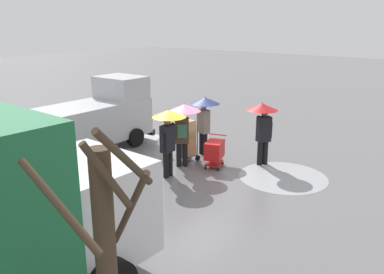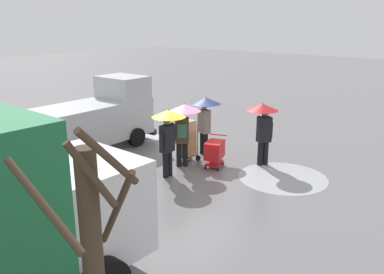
{
  "view_description": "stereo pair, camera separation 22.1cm",
  "coord_description": "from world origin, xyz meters",
  "px_view_note": "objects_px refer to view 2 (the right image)",
  "views": [
    {
      "loc": [
        -7.6,
        9.87,
        4.69
      ],
      "look_at": [
        0.11,
        0.13,
        1.05
      ],
      "focal_mm": 37.29,
      "sensor_mm": 36.0,
      "label": 1
    },
    {
      "loc": [
        -7.78,
        9.73,
        4.69
      ],
      "look_at": [
        0.11,
        0.13,
        1.05
      ],
      "focal_mm": 37.29,
      "sensor_mm": 36.0,
      "label": 2
    }
  ],
  "objects_px": {
    "shopping_cart_vendor": "(215,151)",
    "pedestrian_white_side": "(168,127)",
    "pedestrian_black_side": "(205,112)",
    "pedestrian_far_side": "(263,119)",
    "hand_dolly_boxes": "(187,139)",
    "cargo_van_parked_right": "(91,119)",
    "pedestrian_pink_side": "(183,121)"
  },
  "relations": [
    {
      "from": "pedestrian_black_side",
      "to": "pedestrian_white_side",
      "type": "xyz_separation_m",
      "value": [
        -0.37,
        2.33,
        0.0
      ]
    },
    {
      "from": "cargo_van_parked_right",
      "to": "pedestrian_black_side",
      "type": "distance_m",
      "value": 4.27
    },
    {
      "from": "cargo_van_parked_right",
      "to": "pedestrian_pink_side",
      "type": "relative_size",
      "value": 2.5
    },
    {
      "from": "pedestrian_black_side",
      "to": "cargo_van_parked_right",
      "type": "bearing_deg",
      "value": 31.34
    },
    {
      "from": "pedestrian_pink_side",
      "to": "pedestrian_white_side",
      "type": "bearing_deg",
      "value": 101.46
    },
    {
      "from": "cargo_van_parked_right",
      "to": "pedestrian_far_side",
      "type": "distance_m",
      "value": 6.31
    },
    {
      "from": "pedestrian_black_side",
      "to": "pedestrian_far_side",
      "type": "xyz_separation_m",
      "value": [
        -2.12,
        -0.35,
        0.0
      ]
    },
    {
      "from": "pedestrian_white_side",
      "to": "pedestrian_pink_side",
      "type": "bearing_deg",
      "value": -78.54
    },
    {
      "from": "cargo_van_parked_right",
      "to": "hand_dolly_boxes",
      "type": "bearing_deg",
      "value": -160.16
    },
    {
      "from": "shopping_cart_vendor",
      "to": "pedestrian_pink_side",
      "type": "height_order",
      "value": "pedestrian_pink_side"
    },
    {
      "from": "cargo_van_parked_right",
      "to": "shopping_cart_vendor",
      "type": "bearing_deg",
      "value": -163.08
    },
    {
      "from": "pedestrian_black_side",
      "to": "pedestrian_far_side",
      "type": "bearing_deg",
      "value": -170.53
    },
    {
      "from": "pedestrian_white_side",
      "to": "pedestrian_far_side",
      "type": "relative_size",
      "value": 1.0
    },
    {
      "from": "hand_dolly_boxes",
      "to": "pedestrian_pink_side",
      "type": "bearing_deg",
      "value": 117.44
    },
    {
      "from": "cargo_van_parked_right",
      "to": "pedestrian_far_side",
      "type": "bearing_deg",
      "value": -155.96
    },
    {
      "from": "hand_dolly_boxes",
      "to": "cargo_van_parked_right",
      "type": "bearing_deg",
      "value": 19.84
    },
    {
      "from": "pedestrian_white_side",
      "to": "pedestrian_far_side",
      "type": "bearing_deg",
      "value": -123.03
    },
    {
      "from": "shopping_cart_vendor",
      "to": "hand_dolly_boxes",
      "type": "distance_m",
      "value": 1.11
    },
    {
      "from": "shopping_cart_vendor",
      "to": "pedestrian_black_side",
      "type": "relative_size",
      "value": 0.47
    },
    {
      "from": "shopping_cart_vendor",
      "to": "pedestrian_far_side",
      "type": "distance_m",
      "value": 1.89
    },
    {
      "from": "shopping_cart_vendor",
      "to": "pedestrian_white_side",
      "type": "height_order",
      "value": "pedestrian_white_side"
    },
    {
      "from": "pedestrian_far_side",
      "to": "pedestrian_black_side",
      "type": "bearing_deg",
      "value": 9.47
    },
    {
      "from": "cargo_van_parked_right",
      "to": "pedestrian_far_side",
      "type": "height_order",
      "value": "cargo_van_parked_right"
    },
    {
      "from": "pedestrian_pink_side",
      "to": "pedestrian_white_side",
      "type": "distance_m",
      "value": 0.97
    },
    {
      "from": "cargo_van_parked_right",
      "to": "pedestrian_pink_side",
      "type": "xyz_separation_m",
      "value": [
        -3.81,
        -0.82,
        0.39
      ]
    },
    {
      "from": "hand_dolly_boxes",
      "to": "pedestrian_pink_side",
      "type": "xyz_separation_m",
      "value": [
        -0.24,
        0.47,
        0.78
      ]
    },
    {
      "from": "pedestrian_pink_side",
      "to": "pedestrian_black_side",
      "type": "distance_m",
      "value": 1.4
    },
    {
      "from": "shopping_cart_vendor",
      "to": "pedestrian_black_side",
      "type": "xyz_separation_m",
      "value": [
        1.02,
        -0.8,
        1.02
      ]
    },
    {
      "from": "hand_dolly_boxes",
      "to": "pedestrian_white_side",
      "type": "distance_m",
      "value": 1.68
    },
    {
      "from": "cargo_van_parked_right",
      "to": "pedestrian_pink_side",
      "type": "distance_m",
      "value": 3.92
    },
    {
      "from": "shopping_cart_vendor",
      "to": "cargo_van_parked_right",
      "type": "bearing_deg",
      "value": 16.92
    },
    {
      "from": "cargo_van_parked_right",
      "to": "pedestrian_pink_side",
      "type": "height_order",
      "value": "cargo_van_parked_right"
    }
  ]
}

